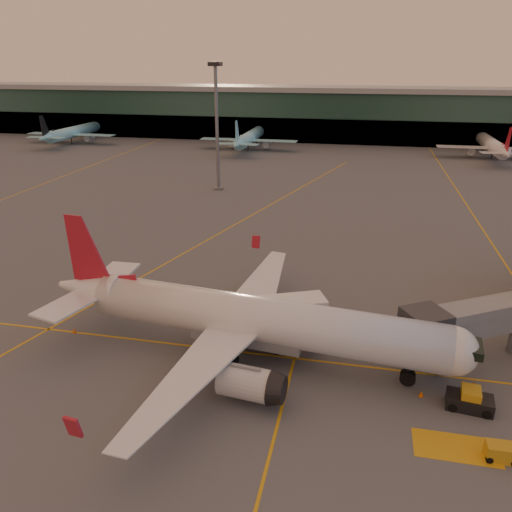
% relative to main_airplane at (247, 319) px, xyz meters
% --- Properties ---
extents(ground, '(600.00, 600.00, 0.00)m').
position_rel_main_airplane_xyz_m(ground, '(-0.61, -4.39, -3.95)').
color(ground, '#4C4F54').
rests_on(ground, ground).
extents(taxi_markings, '(100.12, 173.00, 0.01)m').
position_rel_main_airplane_xyz_m(taxi_markings, '(-7.93, 40.10, -3.95)').
color(taxi_markings, orange).
rests_on(taxi_markings, ground).
extents(terminal, '(400.00, 20.00, 17.60)m').
position_rel_main_airplane_xyz_m(terminal, '(-0.61, 137.41, 4.81)').
color(terminal, '#19382D').
rests_on(terminal, ground).
extents(mast_west_near, '(2.40, 2.40, 25.60)m').
position_rel_main_airplane_xyz_m(mast_west_near, '(-20.61, 61.61, 10.91)').
color(mast_west_near, slate).
rests_on(mast_west_near, ground).
extents(distant_aircraft_row, '(225.00, 34.00, 13.00)m').
position_rel_main_airplane_xyz_m(distant_aircraft_row, '(-54.36, 113.61, -3.95)').
color(distant_aircraft_row, '#8EDEEE').
rests_on(distant_aircraft_row, ground).
extents(main_airplane, '(40.30, 36.42, 12.16)m').
position_rel_main_airplane_xyz_m(main_airplane, '(0.00, 0.00, 0.00)').
color(main_airplane, silver).
rests_on(main_airplane, ground).
extents(catering_truck, '(7.04, 5.15, 5.02)m').
position_rel_main_airplane_xyz_m(catering_truck, '(3.73, 2.89, -1.10)').
color(catering_truck, '#BB4A1A').
rests_on(catering_truck, ground).
extents(gpu_cart, '(2.13, 1.30, 1.22)m').
position_rel_main_airplane_xyz_m(gpu_cart, '(20.21, -8.92, -3.36)').
color(gpu_cart, '#C18E18').
rests_on(gpu_cart, ground).
extents(pushback_tug, '(3.75, 2.34, 1.82)m').
position_rel_main_airplane_xyz_m(pushback_tug, '(19.05, -3.58, -3.21)').
color(pushback_tug, black).
rests_on(pushback_tug, ground).
extents(cone_nose, '(0.47, 0.47, 0.60)m').
position_rel_main_airplane_xyz_m(cone_nose, '(19.97, -0.54, -3.66)').
color(cone_nose, '#DD5A0B').
rests_on(cone_nose, ground).
extents(cone_tail, '(0.43, 0.43, 0.55)m').
position_rel_main_airplane_xyz_m(cone_tail, '(-18.31, 0.56, -3.69)').
color(cone_tail, '#DD5A0B').
rests_on(cone_tail, ground).
extents(cone_wing_left, '(0.45, 0.45, 0.58)m').
position_rel_main_airplane_xyz_m(cone_wing_left, '(-0.94, 16.28, -3.67)').
color(cone_wing_left, '#DD5A0B').
rests_on(cone_wing_left, ground).
extents(cone_fwd, '(0.40, 0.40, 0.51)m').
position_rel_main_airplane_xyz_m(cone_fwd, '(15.47, -2.78, -3.70)').
color(cone_fwd, '#DD5A0B').
rests_on(cone_fwd, ground).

